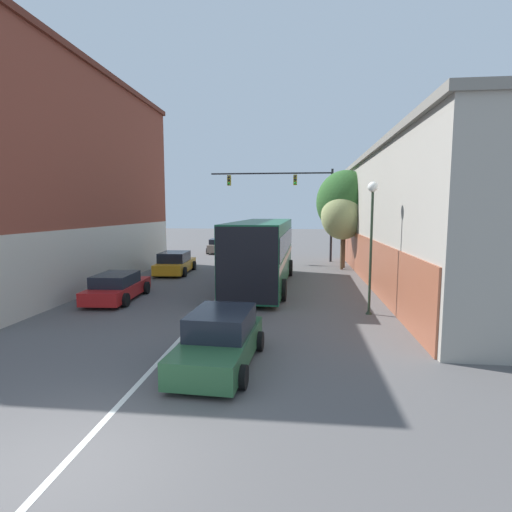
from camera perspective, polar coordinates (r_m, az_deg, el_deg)
The scene contains 13 objects.
ground_plane at distance 7.86m, azimuth -25.71°, elevation -25.24°, with size 160.00×160.00×0.00m, color #565454.
lane_center_line at distance 21.36m, azimuth -3.96°, elevation -4.37°, with size 0.14×42.05×0.01m.
building_left_brick at distance 25.14m, azimuth -28.45°, elevation 9.74°, with size 8.19×18.36×11.34m.
building_right_storefront at distance 24.01m, azimuth 27.05°, elevation 5.15°, with size 9.90×23.70×7.26m.
bus at distance 21.23m, azimuth 0.91°, elevation 0.89°, with size 3.12×11.08×3.47m.
hatchback_foreground at distance 10.76m, azimuth -5.17°, elevation -11.89°, with size 2.11×4.17×1.41m.
parked_car_left_near at distance 38.24m, azimuth -5.21°, elevation 1.43°, with size 2.39×4.15×1.32m.
parked_car_left_mid at distance 19.15m, azimuth -19.21°, elevation -4.23°, with size 2.11×4.41×1.23m.
parked_car_left_far at distance 26.15m, azimuth -11.48°, elevation -1.01°, with size 2.21×4.59×1.39m.
traffic_signal_gantry at distance 31.68m, azimuth 5.72°, elevation 8.73°, with size 9.58×0.36×7.20m.
street_lamp at distance 15.92m, azimuth 16.19°, elevation 3.87°, with size 0.39×0.39×5.13m.
street_tree_near at distance 27.76m, azimuth 12.29°, elevation 5.61°, with size 2.94×2.64×5.28m.
street_tree_far at distance 28.58m, azimuth 12.64°, elevation 7.51°, with size 4.00×3.60×6.79m.
Camera 1 is at (3.71, -5.61, 4.07)m, focal length 28.00 mm.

